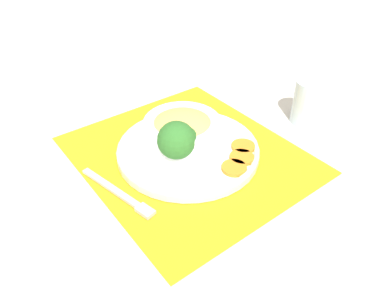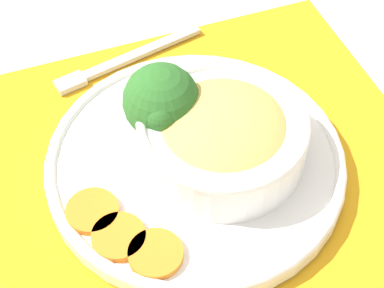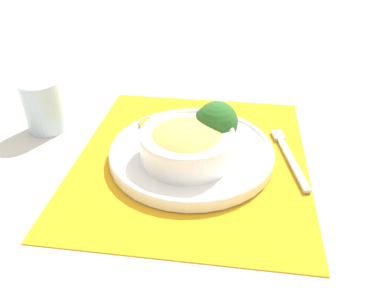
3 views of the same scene
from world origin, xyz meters
name	(u,v)px [view 3 (image 3 of 3)]	position (x,y,z in m)	size (l,w,h in m)	color
ground_plane	(192,158)	(0.00, 0.00, 0.00)	(4.00, 4.00, 0.00)	beige
placemat	(192,157)	(0.00, 0.00, 0.00)	(0.43, 0.48, 0.00)	orange
plate	(192,151)	(0.00, 0.00, 0.02)	(0.29, 0.29, 0.02)	white
bowl	(187,142)	(-0.01, -0.02, 0.05)	(0.16, 0.16, 0.06)	white
broccoli_floret	(216,122)	(0.04, 0.02, 0.07)	(0.07, 0.07, 0.08)	#84AD5B
carrot_slice_near	(186,116)	(-0.02, 0.11, 0.02)	(0.05, 0.05, 0.01)	orange
carrot_slice_middle	(168,119)	(-0.05, 0.10, 0.02)	(0.05, 0.05, 0.01)	orange
carrot_slice_far	(152,124)	(-0.08, 0.08, 0.02)	(0.05, 0.05, 0.01)	orange
water_glass	(44,109)	(-0.29, 0.08, 0.05)	(0.07, 0.07, 0.10)	silver
fork	(287,152)	(0.17, 0.02, 0.01)	(0.04, 0.18, 0.01)	#B7B7BC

